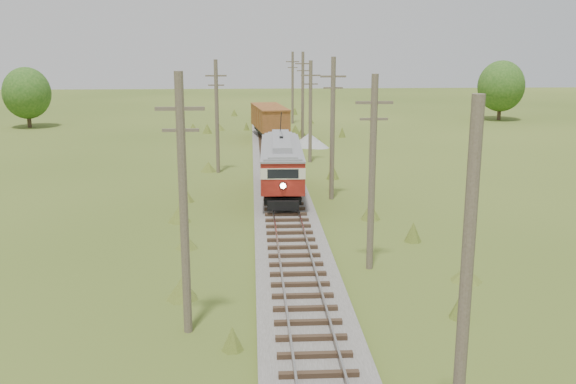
{
  "coord_description": "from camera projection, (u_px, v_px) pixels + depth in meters",
  "views": [
    {
      "loc": [
        -1.9,
        -8.92,
        9.93
      ],
      "look_at": [
        0.0,
        24.12,
        2.12
      ],
      "focal_mm": 40.0,
      "sensor_mm": 36.0,
      "label": 1
    }
  ],
  "objects": [
    {
      "name": "gravel_pile",
      "position": [
        311.0,
        140.0,
        61.84
      ],
      "size": [
        3.51,
        3.72,
        1.28
      ],
      "color": "gray",
      "rests_on": "ground"
    },
    {
      "name": "utility_pole_r_1",
      "position": [
        466.0,
        282.0,
        15.07
      ],
      "size": [
        0.3,
        0.3,
        8.8
      ],
      "color": "brown",
      "rests_on": "ground"
    },
    {
      "name": "utility_pole_r_2",
      "position": [
        372.0,
        172.0,
        27.71
      ],
      "size": [
        1.6,
        0.3,
        8.6
      ],
      "color": "brown",
      "rests_on": "ground"
    },
    {
      "name": "gondola",
      "position": [
        270.0,
        119.0,
        65.95
      ],
      "size": [
        3.92,
        8.95,
        2.88
      ],
      "rotation": [
        0.0,
        0.0,
        0.13
      ],
      "color": "black",
      "rests_on": "ground"
    },
    {
      "name": "tree_mid_b",
      "position": [
        501.0,
        86.0,
        81.69
      ],
      "size": [
        5.88,
        5.88,
        7.57
      ],
      "color": "#38281C",
      "rests_on": "ground"
    },
    {
      "name": "railbed_main",
      "position": [
        280.0,
        186.0,
        44.04
      ],
      "size": [
        3.6,
        96.0,
        0.57
      ],
      "color": "#605B54",
      "rests_on": "ground"
    },
    {
      "name": "utility_pole_r_5",
      "position": [
        303.0,
        95.0,
        65.58
      ],
      "size": [
        1.6,
        0.3,
        8.9
      ],
      "color": "brown",
      "rests_on": "ground"
    },
    {
      "name": "tree_mid_a",
      "position": [
        27.0,
        93.0,
        74.64
      ],
      "size": [
        5.46,
        5.46,
        7.03
      ],
      "color": "#38281C",
      "rests_on": "ground"
    },
    {
      "name": "streetcar",
      "position": [
        281.0,
        161.0,
        41.24
      ],
      "size": [
        2.89,
        11.12,
        5.05
      ],
      "rotation": [
        0.0,
        0.0,
        -0.03
      ],
      "color": "black",
      "rests_on": "ground"
    },
    {
      "name": "utility_pole_l_b",
      "position": [
        217.0,
        115.0,
        48.65
      ],
      "size": [
        1.6,
        0.3,
        8.6
      ],
      "color": "brown",
      "rests_on": "ground"
    },
    {
      "name": "utility_pole_r_4",
      "position": [
        310.0,
        111.0,
        52.98
      ],
      "size": [
        1.6,
        0.3,
        8.4
      ],
      "color": "brown",
      "rests_on": "ground"
    },
    {
      "name": "utility_pole_r_6",
      "position": [
        293.0,
        87.0,
        78.22
      ],
      "size": [
        1.6,
        0.3,
        8.7
      ],
      "color": "brown",
      "rests_on": "ground"
    },
    {
      "name": "utility_pole_l_a",
      "position": [
        183.0,
        204.0,
        21.41
      ],
      "size": [
        1.6,
        0.3,
        9.0
      ],
      "color": "brown",
      "rests_on": "ground"
    },
    {
      "name": "utility_pole_r_3",
      "position": [
        332.0,
        128.0,
        40.29
      ],
      "size": [
        1.6,
        0.3,
        9.0
      ],
      "color": "brown",
      "rests_on": "ground"
    }
  ]
}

